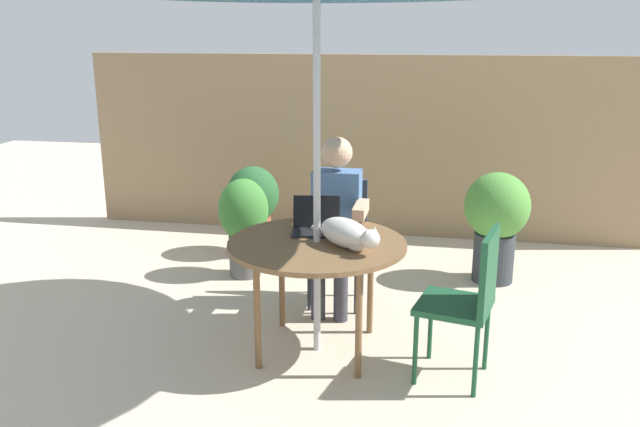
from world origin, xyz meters
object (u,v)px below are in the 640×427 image
(potted_plant_near_fence, at_px, (253,204))
(laptop, at_px, (316,221))
(person_seated, at_px, (335,214))
(chair_occupied, at_px, (338,230))
(potted_plant_corner, at_px, (496,218))
(cat, at_px, (348,234))
(chair_empty, at_px, (470,293))
(potted_plant_by_chair, at_px, (244,220))
(patio_table, at_px, (317,250))

(potted_plant_near_fence, bearing_deg, laptop, -60.16)
(person_seated, xyz_separation_m, potted_plant_near_fence, (-0.91, 1.04, -0.24))
(chair_occupied, relative_size, potted_plant_corner, 1.02)
(chair_occupied, xyz_separation_m, cat, (0.20, -0.92, 0.27))
(chair_empty, relative_size, potted_plant_by_chair, 1.11)
(potted_plant_near_fence, bearing_deg, chair_empty, -46.63)
(laptop, distance_m, potted_plant_near_fence, 1.76)
(laptop, xyz_separation_m, potted_plant_corner, (1.22, 1.22, -0.26))
(chair_empty, relative_size, laptop, 2.74)
(potted_plant_corner, bearing_deg, chair_empty, -98.88)
(chair_empty, distance_m, potted_plant_by_chair, 2.24)
(chair_empty, xyz_separation_m, cat, (-0.72, 0.13, 0.27))
(chair_empty, bearing_deg, potted_plant_by_chair, 141.45)
(chair_occupied, bearing_deg, person_seated, -90.00)
(patio_table, distance_m, laptop, 0.25)
(cat, bearing_deg, patio_table, 159.06)
(laptop, relative_size, cat, 0.67)
(patio_table, distance_m, chair_empty, 0.95)
(chair_empty, height_order, potted_plant_corner, chair_empty)
(person_seated, distance_m, cat, 0.79)
(cat, xyz_separation_m, potted_plant_near_fence, (-1.11, 1.80, -0.34))
(patio_table, distance_m, chair_occupied, 0.85)
(person_seated, bearing_deg, chair_occupied, 90.00)
(patio_table, relative_size, potted_plant_by_chair, 1.34)
(person_seated, xyz_separation_m, potted_plant_corner, (1.17, 0.76, -0.18))
(potted_plant_corner, bearing_deg, potted_plant_by_chair, -172.72)
(person_seated, distance_m, potted_plant_by_chair, 1.00)
(potted_plant_corner, bearing_deg, laptop, -134.99)
(patio_table, bearing_deg, chair_empty, -12.96)
(potted_plant_near_fence, relative_size, potted_plant_corner, 0.90)
(chair_occupied, distance_m, chair_empty, 1.40)
(cat, bearing_deg, potted_plant_near_fence, 121.69)
(patio_table, height_order, potted_plant_near_fence, potted_plant_near_fence)
(chair_empty, distance_m, laptop, 1.08)
(chair_occupied, xyz_separation_m, person_seated, (0.00, -0.16, 0.17))
(potted_plant_near_fence, distance_m, potted_plant_by_chair, 0.54)
(patio_table, xyz_separation_m, potted_plant_by_chair, (-0.83, 1.18, -0.19))
(laptop, bearing_deg, chair_occupied, 85.70)
(chair_empty, bearing_deg, person_seated, 135.70)
(potted_plant_corner, bearing_deg, patio_table, -129.21)
(chair_empty, xyz_separation_m, laptop, (-0.96, 0.43, 0.25))
(patio_table, xyz_separation_m, chair_empty, (0.92, -0.21, -0.13))
(chair_empty, distance_m, person_seated, 1.29)
(potted_plant_by_chair, bearing_deg, potted_plant_corner, 7.28)
(potted_plant_by_chair, bearing_deg, laptop, -50.84)
(laptop, height_order, potted_plant_corner, laptop)
(patio_table, bearing_deg, laptop, 102.14)
(cat, bearing_deg, chair_occupied, 102.33)
(patio_table, height_order, chair_occupied, chair_occupied)
(cat, relative_size, potted_plant_corner, 0.55)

